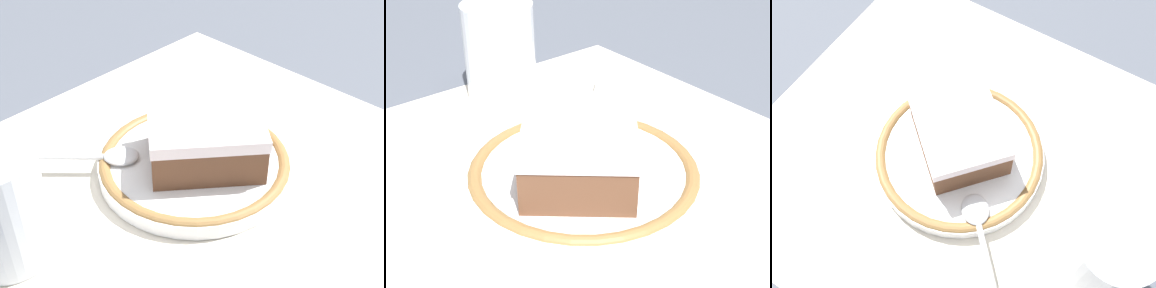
# 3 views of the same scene
# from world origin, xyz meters

# --- Properties ---
(ground_plane) EXTENTS (2.40, 2.40, 0.00)m
(ground_plane) POSITION_xyz_m (0.00, 0.00, 0.00)
(ground_plane) COLOR #4C515B
(placemat) EXTENTS (0.41, 0.44, 0.00)m
(placemat) POSITION_xyz_m (0.00, 0.00, 0.00)
(placemat) COLOR beige
(placemat) RESTS_ON ground_plane
(plate) EXTENTS (0.18, 0.18, 0.02)m
(plate) POSITION_xyz_m (0.00, -0.00, 0.01)
(plate) COLOR white
(plate) RESTS_ON placemat
(cake_slice) EXTENTS (0.13, 0.13, 0.05)m
(cake_slice) POSITION_xyz_m (0.01, 0.01, 0.04)
(cake_slice) COLOR brown
(cake_slice) RESTS_ON plate
(spoon) EXTENTS (0.10, 0.10, 0.01)m
(spoon) POSITION_xyz_m (-0.06, -0.06, 0.02)
(spoon) COLOR silver
(spoon) RESTS_ON plate
(cup) EXTENTS (0.07, 0.07, 0.09)m
(cup) POSITION_xyz_m (-0.04, -0.17, 0.04)
(cup) COLOR silver
(cup) RESTS_ON placemat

